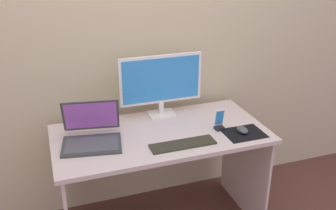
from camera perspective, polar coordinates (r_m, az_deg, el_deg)
wall_back at (r=2.64m, az=-4.15°, el=9.83°), size 6.00×0.04×2.50m
desk at (r=2.51m, az=-1.12°, el=-7.33°), size 1.35×0.68×0.75m
monitor at (r=2.58m, az=-1.03°, el=3.39°), size 0.57×0.14×0.43m
laptop at (r=2.34m, az=-11.35°, el=-4.37°), size 0.40×0.38×0.24m
keyboard_external at (r=2.29m, az=2.23°, el=-5.87°), size 0.40×0.12×0.01m
mousepad at (r=2.46m, az=11.27°, el=-4.16°), size 0.25×0.20×0.00m
mouse at (r=2.46m, az=11.03°, el=-3.63°), size 0.06×0.10×0.04m
phone_in_dock at (r=2.47m, az=7.65°, el=-2.57°), size 0.06×0.05×0.14m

